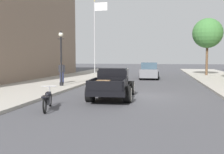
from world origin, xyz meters
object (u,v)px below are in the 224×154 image
at_px(street_lamp_near, 61,54).
at_px(car_background_grey, 149,71).
at_px(flagpole, 96,29).
at_px(motorcycle_parked, 48,99).
at_px(hotrod_truck_black, 113,83).
at_px(pedestrian_sidewalk_left, 62,71).
at_px(street_tree_third, 208,33).

bearing_deg(street_lamp_near, car_background_grey, 57.42).
distance_m(street_lamp_near, flagpole, 15.31).
distance_m(motorcycle_parked, car_background_grey, 16.75).
relative_size(hotrod_truck_black, pedestrian_sidewalk_left, 3.04).
xyz_separation_m(street_lamp_near, flagpole, (-1.26, 14.88, 3.39)).
height_order(motorcycle_parked, flagpole, flagpole).
bearing_deg(motorcycle_parked, flagpole, 99.28).
bearing_deg(car_background_grey, flagpole, 139.93).
height_order(hotrod_truck_black, pedestrian_sidewalk_left, pedestrian_sidewalk_left).
bearing_deg(street_tree_third, flagpole, 173.00).
bearing_deg(motorcycle_parked, street_lamp_near, 107.80).
bearing_deg(pedestrian_sidewalk_left, street_tree_third, 43.24).
height_order(pedestrian_sidewalk_left, flagpole, flagpole).
distance_m(motorcycle_parked, street_tree_third, 23.18).
distance_m(pedestrian_sidewalk_left, street_tree_third, 17.54).
distance_m(hotrod_truck_black, street_tree_third, 18.93).
height_order(hotrod_truck_black, car_background_grey, car_background_grey).
bearing_deg(street_tree_third, street_lamp_near, -131.91).
height_order(motorcycle_parked, pedestrian_sidewalk_left, pedestrian_sidewalk_left).
xyz_separation_m(car_background_grey, street_lamp_near, (-5.74, -8.99, 1.62)).
distance_m(hotrod_truck_black, motorcycle_parked, 4.30).
height_order(motorcycle_parked, car_background_grey, car_background_grey).
height_order(hotrod_truck_black, street_lamp_near, street_lamp_near).
bearing_deg(pedestrian_sidewalk_left, motorcycle_parked, -71.66).
height_order(hotrod_truck_black, motorcycle_parked, hotrod_truck_black).
bearing_deg(pedestrian_sidewalk_left, flagpole, 92.91).
bearing_deg(hotrod_truck_black, car_background_grey, 83.92).
height_order(car_background_grey, flagpole, flagpole).
relative_size(hotrod_truck_black, car_background_grey, 1.16).
bearing_deg(car_background_grey, street_lamp_near, -122.58).
bearing_deg(pedestrian_sidewalk_left, car_background_grey, 49.73).
height_order(car_background_grey, pedestrian_sidewalk_left, pedestrian_sidewalk_left).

